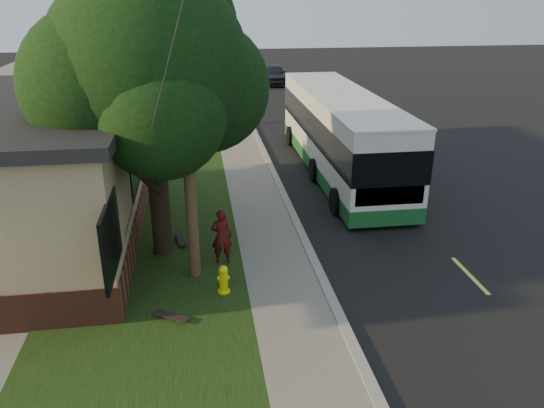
% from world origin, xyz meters
% --- Properties ---
extents(ground, '(120.00, 120.00, 0.00)m').
position_xyz_m(ground, '(0.00, 0.00, 0.00)').
color(ground, black).
rests_on(ground, ground).
extents(road, '(8.00, 80.00, 0.01)m').
position_xyz_m(road, '(4.00, 10.00, 0.01)').
color(road, black).
rests_on(road, ground).
extents(curb, '(0.25, 80.00, 0.12)m').
position_xyz_m(curb, '(0.00, 10.00, 0.06)').
color(curb, gray).
rests_on(curb, ground).
extents(sidewalk, '(2.00, 80.00, 0.08)m').
position_xyz_m(sidewalk, '(-1.00, 10.00, 0.04)').
color(sidewalk, slate).
rests_on(sidewalk, ground).
extents(grass_verge, '(5.00, 80.00, 0.07)m').
position_xyz_m(grass_verge, '(-4.50, 10.00, 0.04)').
color(grass_verge, black).
rests_on(grass_verge, ground).
extents(fire_hydrant, '(0.32, 0.32, 0.74)m').
position_xyz_m(fire_hydrant, '(-2.60, 0.00, 0.43)').
color(fire_hydrant, yellow).
rests_on(fire_hydrant, grass_verge).
extents(utility_pole, '(2.86, 3.21, 9.07)m').
position_xyz_m(utility_pole, '(-3.31, 0.99, 4.63)').
color(utility_pole, '#473321').
rests_on(utility_pole, ground).
extents(leafy_tree, '(6.30, 6.00, 7.80)m').
position_xyz_m(leafy_tree, '(-4.17, 2.65, 5.17)').
color(leafy_tree, black).
rests_on(leafy_tree, grass_verge).
extents(bare_tree_near, '(1.38, 1.21, 4.31)m').
position_xyz_m(bare_tree_near, '(-3.50, 18.00, 2.15)').
color(bare_tree_near, black).
rests_on(bare_tree_near, grass_verge).
extents(bare_tree_far, '(1.38, 1.21, 4.03)m').
position_xyz_m(bare_tree_far, '(-3.00, 30.00, 2.00)').
color(bare_tree_far, black).
rests_on(bare_tree_far, grass_verge).
extents(traffic_signal, '(0.18, 0.22, 5.50)m').
position_xyz_m(traffic_signal, '(0.50, 34.00, 3.16)').
color(traffic_signal, '#2D2D30').
rests_on(traffic_signal, ground).
extents(transit_bus, '(2.80, 12.12, 3.28)m').
position_xyz_m(transit_bus, '(2.75, 9.04, 1.75)').
color(transit_bus, silver).
rests_on(transit_bus, ground).
extents(skateboarder, '(0.60, 0.40, 1.59)m').
position_xyz_m(skateboarder, '(-2.54, 1.57, 0.87)').
color(skateboarder, '#490E0F').
rests_on(skateboarder, grass_verge).
extents(skateboard_main, '(0.38, 0.90, 0.08)m').
position_xyz_m(skateboard_main, '(-3.71, 3.04, 0.13)').
color(skateboard_main, black).
rests_on(skateboard_main, grass_verge).
extents(skateboard_spare, '(0.89, 0.66, 0.08)m').
position_xyz_m(skateboard_spare, '(-3.87, -1.00, 0.13)').
color(skateboard_spare, black).
rests_on(skateboard_spare, grass_verge).
extents(dumpster, '(1.81, 1.52, 1.45)m').
position_xyz_m(dumpster, '(-8.65, 3.86, 0.77)').
color(dumpster, black).
rests_on(dumpster, building_lot).
extents(distant_car, '(2.25, 4.82, 1.60)m').
position_xyz_m(distant_car, '(3.40, 31.84, 0.80)').
color(distant_car, black).
rests_on(distant_car, ground).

